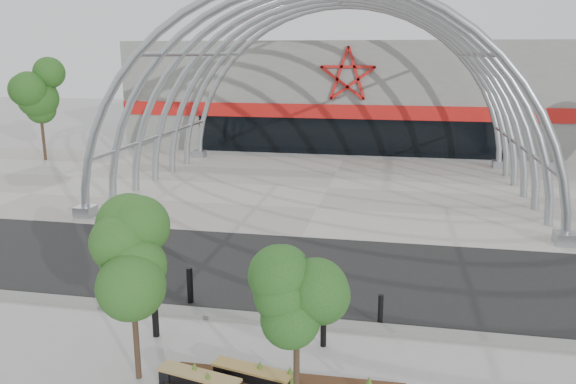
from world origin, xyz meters
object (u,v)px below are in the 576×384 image
object	(u,v)px
street_tree_1	(297,294)
bench_0	(199,382)
street_tree_0	(130,256)
bollard_2	(309,305)
bench_1	(252,376)

from	to	relation	value
street_tree_1	bench_0	size ratio (longest dim) A/B	1.89
street_tree_0	bench_0	size ratio (longest dim) A/B	2.06
street_tree_0	bollard_2	size ratio (longest dim) A/B	4.16
street_tree_1	bench_1	world-z (taller)	street_tree_1
street_tree_0	street_tree_1	world-z (taller)	street_tree_0
street_tree_0	street_tree_1	distance (m)	3.80
bench_0	bench_1	distance (m)	1.16
bollard_2	street_tree_0	bearing A→B (deg)	-134.28
bench_0	bollard_2	world-z (taller)	bollard_2
street_tree_1	bench_0	distance (m)	3.35
street_tree_0	bollard_2	distance (m)	5.39
bench_1	bollard_2	xyz separation A→B (m)	(0.78, 3.19, 0.30)
bollard_2	bench_1	bearing A→B (deg)	-103.77
street_tree_1	bollard_2	bearing A→B (deg)	95.18
street_tree_1	street_tree_0	bearing A→B (deg)	169.91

